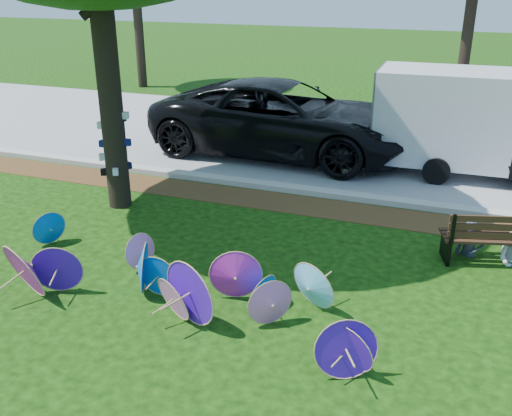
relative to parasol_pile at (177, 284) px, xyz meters
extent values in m
plane|color=black|center=(0.00, -0.24, -0.38)|extent=(90.00, 90.00, 0.00)
cube|color=#472D16|center=(0.00, 4.26, -0.38)|extent=(90.00, 1.00, 0.01)
cube|color=#B7B5AD|center=(0.00, 4.96, -0.32)|extent=(90.00, 0.30, 0.12)
cube|color=gray|center=(0.00, 9.11, -0.38)|extent=(90.00, 8.00, 0.01)
cylinder|color=black|center=(-2.88, 3.01, 2.10)|extent=(0.44, 0.44, 4.97)
cone|color=#67C8FE|center=(1.74, 0.60, -0.01)|extent=(0.78, 0.57, 0.74)
cone|color=pink|center=(-1.06, 0.84, -0.09)|extent=(0.35, 0.61, 0.59)
cone|color=#CC27A8|center=(0.68, 0.47, 0.00)|extent=(0.77, 0.42, 0.77)
cone|color=#4714C1|center=(2.52, -0.50, -0.05)|extent=(0.71, 0.49, 0.67)
cone|color=#4714C1|center=(0.37, -0.23, 0.08)|extent=(0.93, 0.57, 0.94)
cone|color=blue|center=(-0.71, 0.24, 0.00)|extent=(0.46, 0.77, 0.76)
cone|color=blue|center=(-2.97, 1.03, -0.08)|extent=(0.41, 0.60, 0.60)
cone|color=pink|center=(0.12, -0.25, -0.05)|extent=(0.72, 0.57, 0.67)
cone|color=pink|center=(1.36, 0.05, -0.06)|extent=(0.53, 0.53, 0.65)
cone|color=blue|center=(-0.40, 0.23, -0.06)|extent=(0.65, 0.16, 0.66)
cone|color=#4714C1|center=(2.47, -0.59, -0.01)|extent=(0.77, 0.51, 0.76)
cone|color=blue|center=(1.06, 0.47, -0.12)|extent=(0.39, 0.57, 0.52)
cone|color=#4714C1|center=(-1.83, -0.18, 0.00)|extent=(0.77, 0.47, 0.76)
cone|color=#CC27A8|center=(-2.13, -0.46, 0.07)|extent=(1.00, 0.74, 0.90)
imported|color=black|center=(-0.90, 7.50, 0.54)|extent=(6.75, 3.32, 1.84)
cube|color=silver|center=(2.95, 7.44, 0.95)|extent=(2.98, 1.93, 2.66)
imported|color=#383D4C|center=(3.75, 3.11, 0.21)|extent=(0.45, 0.31, 1.19)
cylinder|color=black|center=(-9.21, 14.51, 2.12)|extent=(0.36, 0.36, 5.00)
cylinder|color=black|center=(3.13, 14.15, 2.12)|extent=(0.36, 0.36, 5.00)
camera|label=1|loc=(3.40, -6.02, 3.94)|focal=40.00mm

